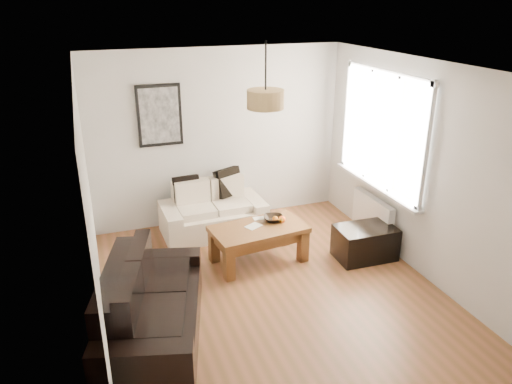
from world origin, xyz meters
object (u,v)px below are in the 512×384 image
object	(u,v)px
loveseat_cream	(213,209)
ottoman	(365,242)
coffee_table	(259,244)
sofa_leather	(153,303)

from	to	relation	value
loveseat_cream	ottoman	world-z (taller)	loveseat_cream
loveseat_cream	coffee_table	distance (m)	1.08
coffee_table	ottoman	size ratio (longest dim) A/B	1.56
ottoman	coffee_table	bearing A→B (deg)	163.93
loveseat_cream	coffee_table	world-z (taller)	loveseat_cream
coffee_table	ottoman	bearing A→B (deg)	-16.07
ottoman	loveseat_cream	bearing A→B (deg)	140.20
coffee_table	loveseat_cream	bearing A→B (deg)	108.28
coffee_table	ottoman	world-z (taller)	coffee_table
sofa_leather	ottoman	xyz separation A→B (m)	(2.88, 0.69, -0.18)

